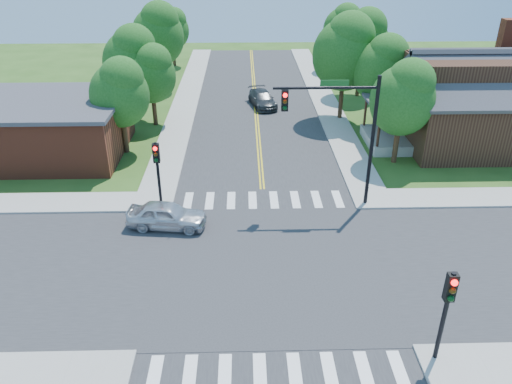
{
  "coord_description": "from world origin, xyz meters",
  "views": [
    {
      "loc": [
        -1.05,
        -18.25,
        13.52
      ],
      "look_at": [
        -0.49,
        3.09,
        2.2
      ],
      "focal_mm": 35.0,
      "sensor_mm": 36.0,
      "label": 1
    }
  ],
  "objects_px": {
    "signal_pole_se": "(448,301)",
    "car_silver": "(167,216)",
    "signal_pole_nw": "(157,163)",
    "car_dgrey": "(262,99)",
    "house_ne": "(481,98)",
    "signal_mast_ne": "(342,122)"
  },
  "relations": [
    {
      "from": "signal_pole_se",
      "to": "car_silver",
      "type": "relative_size",
      "value": 0.91
    },
    {
      "from": "signal_pole_nw",
      "to": "car_dgrey",
      "type": "xyz_separation_m",
      "value": [
        6.18,
        17.27,
        -2.03
      ]
    },
    {
      "from": "house_ne",
      "to": "signal_mast_ne",
      "type": "bearing_deg",
      "value": -142.32
    },
    {
      "from": "signal_mast_ne",
      "to": "signal_pole_nw",
      "type": "xyz_separation_m",
      "value": [
        -9.51,
        -0.01,
        -2.19
      ]
    },
    {
      "from": "signal_pole_se",
      "to": "signal_pole_nw",
      "type": "relative_size",
      "value": 1.0
    },
    {
      "from": "house_ne",
      "to": "signal_pole_se",
      "type": "bearing_deg",
      "value": -115.58
    },
    {
      "from": "signal_mast_ne",
      "to": "signal_pole_nw",
      "type": "height_order",
      "value": "signal_mast_ne"
    },
    {
      "from": "house_ne",
      "to": "car_silver",
      "type": "xyz_separation_m",
      "value": [
        -20.09,
        -10.73,
        -2.65
      ]
    },
    {
      "from": "signal_mast_ne",
      "to": "car_dgrey",
      "type": "relative_size",
      "value": 1.55
    },
    {
      "from": "signal_pole_se",
      "to": "signal_mast_ne",
      "type": "bearing_deg",
      "value": 98.56
    },
    {
      "from": "house_ne",
      "to": "car_silver",
      "type": "relative_size",
      "value": 3.13
    },
    {
      "from": "signal_mast_ne",
      "to": "signal_pole_se",
      "type": "distance_m",
      "value": 11.55
    },
    {
      "from": "car_silver",
      "to": "car_dgrey",
      "type": "bearing_deg",
      "value": -8.76
    },
    {
      "from": "signal_mast_ne",
      "to": "car_silver",
      "type": "bearing_deg",
      "value": -166.79
    },
    {
      "from": "signal_pole_se",
      "to": "house_ne",
      "type": "relative_size",
      "value": 0.29
    },
    {
      "from": "signal_pole_se",
      "to": "signal_pole_nw",
      "type": "bearing_deg",
      "value": 135.0
    },
    {
      "from": "signal_pole_se",
      "to": "car_dgrey",
      "type": "distance_m",
      "value": 28.98
    },
    {
      "from": "car_silver",
      "to": "car_dgrey",
      "type": "relative_size",
      "value": 0.9
    },
    {
      "from": "signal_pole_nw",
      "to": "house_ne",
      "type": "relative_size",
      "value": 0.29
    },
    {
      "from": "signal_pole_se",
      "to": "car_dgrey",
      "type": "relative_size",
      "value": 0.82
    },
    {
      "from": "car_silver",
      "to": "house_ne",
      "type": "bearing_deg",
      "value": -54.6
    },
    {
      "from": "car_silver",
      "to": "car_dgrey",
      "type": "distance_m",
      "value": 20.14
    }
  ]
}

